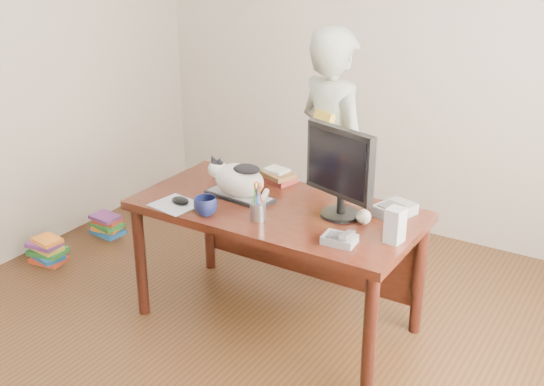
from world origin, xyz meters
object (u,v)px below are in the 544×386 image
at_px(coffee_mug, 205,206).
at_px(person, 333,156).
at_px(pen_cup, 258,209).
at_px(mouse, 180,201).
at_px(phone, 340,239).
at_px(book_pile_a, 47,250).
at_px(book_stack, 278,176).
at_px(desk, 284,225).
at_px(speaker, 395,225).
at_px(book_pile_b, 107,225).
at_px(baseball, 364,217).
at_px(cat, 237,178).
at_px(monitor, 340,168).
at_px(calculator, 394,210).
at_px(keyboard, 240,196).

distance_m(coffee_mug, person, 1.06).
xyz_separation_m(pen_cup, mouse, (-0.48, -0.06, -0.04)).
relative_size(coffee_mug, phone, 0.75).
bearing_deg(coffee_mug, book_pile_a, 176.29).
relative_size(coffee_mug, book_stack, 0.53).
height_order(desk, speaker, speaker).
bearing_deg(phone, desk, 144.41).
bearing_deg(book_pile_b, pen_cup, -17.61).
xyz_separation_m(desk, baseball, (0.51, -0.03, 0.19)).
bearing_deg(phone, book_pile_b, 160.81).
bearing_deg(pen_cup, baseball, 25.67).
relative_size(mouse, person, 0.07).
xyz_separation_m(cat, coffee_mug, (-0.01, -0.29, -0.07)).
xyz_separation_m(monitor, mouse, (-0.83, -0.32, -0.26)).
bearing_deg(person, mouse, 90.36).
relative_size(cat, mouse, 3.42).
height_order(desk, mouse, mouse).
distance_m(pen_cup, coffee_mug, 0.29).
bearing_deg(speaker, book_pile_b, 177.57).
distance_m(cat, book_pile_b, 1.70).
relative_size(cat, phone, 2.35).
bearing_deg(cat, calculator, 21.43).
relative_size(coffee_mug, baseball, 1.60).
bearing_deg(calculator, monitor, -126.89).
xyz_separation_m(phone, book_pile_a, (-2.25, 0.02, -0.69)).
height_order(desk, baseball, baseball).
bearing_deg(calculator, pen_cup, -126.98).
bearing_deg(book_stack, monitor, -10.40).
xyz_separation_m(desk, book_pile_b, (-1.72, 0.27, -0.53)).
height_order(mouse, coffee_mug, coffee_mug).
distance_m(desk, speaker, 0.78).
distance_m(book_stack, book_pile_a, 1.79).
bearing_deg(pen_cup, book_pile_b, 162.39).
xyz_separation_m(mouse, baseball, (0.98, 0.31, 0.02)).
bearing_deg(mouse, book_pile_b, 162.23).
distance_m(cat, baseball, 0.77).
bearing_deg(book_pile_a, speaker, 3.11).
bearing_deg(pen_cup, person, 91.60).
xyz_separation_m(monitor, book_pile_b, (-2.07, 0.29, -0.96)).
xyz_separation_m(coffee_mug, speaker, (1.00, 0.23, 0.04)).
relative_size(coffee_mug, book_pile_a, 0.48).
distance_m(person, book_pile_b, 1.90).
bearing_deg(person, book_stack, 91.84).
xyz_separation_m(cat, monitor, (0.61, 0.06, 0.16)).
distance_m(desk, book_pile_a, 1.85).
xyz_separation_m(book_pile_a, book_pile_b, (0.03, 0.55, -0.02)).
bearing_deg(cat, book_pile_b, 171.68).
bearing_deg(keyboard, book_stack, 86.52).
bearing_deg(coffee_mug, cat, 87.64).
relative_size(keyboard, cat, 1.05).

